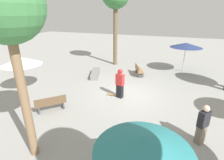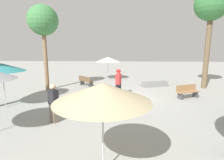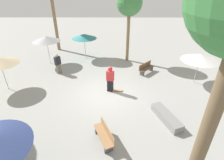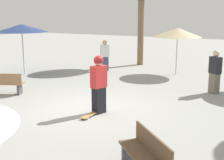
{
  "view_description": "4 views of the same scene",
  "coord_description": "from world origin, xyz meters",
  "px_view_note": "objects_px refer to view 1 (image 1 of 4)",
  "views": [
    {
      "loc": [
        -9.75,
        -2.7,
        4.96
      ],
      "look_at": [
        -0.64,
        0.7,
        1.15
      ],
      "focal_mm": 28.0,
      "sensor_mm": 36.0,
      "label": 1
    },
    {
      "loc": [
        -0.28,
        -11.07,
        3.2
      ],
      "look_at": [
        -0.9,
        0.43,
        1.06
      ],
      "focal_mm": 28.0,
      "sensor_mm": 36.0,
      "label": 2
    },
    {
      "loc": [
        9.8,
        0.41,
        6.57
      ],
      "look_at": [
        -0.54,
        0.37,
        0.81
      ],
      "focal_mm": 28.0,
      "sensor_mm": 36.0,
      "label": 3
    },
    {
      "loc": [
        -5.34,
        8.36,
        3.12
      ],
      "look_at": [
        -1.04,
        0.45,
        1.16
      ],
      "focal_mm": 50.0,
      "sensor_mm": 36.0,
      "label": 4
    }
  ],
  "objects_px": {
    "palm_tree_center_left": "(5,8)",
    "shade_umbrella_white": "(21,61)",
    "skater_main": "(120,82)",
    "concrete_ledge": "(95,74)",
    "bystander_watching": "(203,125)",
    "shade_umbrella_navy": "(186,45)",
    "shade_umbrella_teal": "(144,144)",
    "bench_near": "(51,104)",
    "bench_far": "(139,70)",
    "skateboard": "(113,95)"
  },
  "relations": [
    {
      "from": "bench_far",
      "to": "shade_umbrella_teal",
      "type": "distance_m",
      "value": 10.93
    },
    {
      "from": "bench_far",
      "to": "shade_umbrella_teal",
      "type": "bearing_deg",
      "value": -11.38
    },
    {
      "from": "bench_far",
      "to": "shade_umbrella_white",
      "type": "distance_m",
      "value": 8.72
    },
    {
      "from": "palm_tree_center_left",
      "to": "concrete_ledge",
      "type": "bearing_deg",
      "value": 10.28
    },
    {
      "from": "bench_far",
      "to": "bystander_watching",
      "type": "bearing_deg",
      "value": 5.81
    },
    {
      "from": "skater_main",
      "to": "shade_umbrella_white",
      "type": "xyz_separation_m",
      "value": [
        -1.17,
        6.27,
        1.04
      ]
    },
    {
      "from": "shade_umbrella_white",
      "to": "skater_main",
      "type": "bearing_deg",
      "value": -79.42
    },
    {
      "from": "skateboard",
      "to": "shade_umbrella_navy",
      "type": "distance_m",
      "value": 8.11
    },
    {
      "from": "skater_main",
      "to": "bystander_watching",
      "type": "xyz_separation_m",
      "value": [
        -2.71,
        -4.28,
        -0.14
      ]
    },
    {
      "from": "skateboard",
      "to": "bench_near",
      "type": "height_order",
      "value": "bench_near"
    },
    {
      "from": "bench_far",
      "to": "shade_umbrella_navy",
      "type": "distance_m",
      "value": 4.52
    },
    {
      "from": "concrete_ledge",
      "to": "bench_near",
      "type": "relative_size",
      "value": 1.54
    },
    {
      "from": "palm_tree_center_left",
      "to": "shade_umbrella_white",
      "type": "bearing_deg",
      "value": 47.51
    },
    {
      "from": "bench_far",
      "to": "shade_umbrella_navy",
      "type": "bearing_deg",
      "value": 99.14
    },
    {
      "from": "bench_near",
      "to": "shade_umbrella_teal",
      "type": "distance_m",
      "value": 6.62
    },
    {
      "from": "skateboard",
      "to": "palm_tree_center_left",
      "type": "xyz_separation_m",
      "value": [
        -5.56,
        1.09,
        4.99
      ]
    },
    {
      "from": "shade_umbrella_navy",
      "to": "bystander_watching",
      "type": "relative_size",
      "value": 1.54
    },
    {
      "from": "skateboard",
      "to": "bench_near",
      "type": "xyz_separation_m",
      "value": [
        -2.85,
        2.48,
        0.37
      ]
    },
    {
      "from": "skater_main",
      "to": "palm_tree_center_left",
      "type": "xyz_separation_m",
      "value": [
        -5.5,
        1.54,
        4.05
      ]
    },
    {
      "from": "skateboard",
      "to": "bench_near",
      "type": "bearing_deg",
      "value": 48.2
    },
    {
      "from": "skater_main",
      "to": "bystander_watching",
      "type": "distance_m",
      "value": 5.06
    },
    {
      "from": "bench_near",
      "to": "bystander_watching",
      "type": "xyz_separation_m",
      "value": [
        0.08,
        -7.2,
        0.43
      ]
    },
    {
      "from": "skater_main",
      "to": "bystander_watching",
      "type": "height_order",
      "value": "skater_main"
    },
    {
      "from": "concrete_ledge",
      "to": "palm_tree_center_left",
      "type": "xyz_separation_m",
      "value": [
        -8.46,
        -1.53,
        4.84
      ]
    },
    {
      "from": "skater_main",
      "to": "bench_near",
      "type": "distance_m",
      "value": 4.09
    },
    {
      "from": "skater_main",
      "to": "skateboard",
      "type": "distance_m",
      "value": 1.04
    },
    {
      "from": "palm_tree_center_left",
      "to": "shade_umbrella_navy",
      "type": "bearing_deg",
      "value": -23.1
    },
    {
      "from": "skater_main",
      "to": "shade_umbrella_navy",
      "type": "xyz_separation_m",
      "value": [
        6.67,
        -3.64,
        1.36
      ]
    },
    {
      "from": "shade_umbrella_navy",
      "to": "concrete_ledge",
      "type": "bearing_deg",
      "value": 118.88
    },
    {
      "from": "skateboard",
      "to": "bench_far",
      "type": "xyz_separation_m",
      "value": [
        4.39,
        -0.66,
        0.37
      ]
    },
    {
      "from": "skater_main",
      "to": "bystander_watching",
      "type": "relative_size",
      "value": 1.07
    },
    {
      "from": "palm_tree_center_left",
      "to": "bench_near",
      "type": "bearing_deg",
      "value": 27.07
    },
    {
      "from": "bystander_watching",
      "to": "skateboard",
      "type": "bearing_deg",
      "value": 97.42
    },
    {
      "from": "shade_umbrella_navy",
      "to": "shade_umbrella_teal",
      "type": "bearing_deg",
      "value": 175.01
    },
    {
      "from": "shade_umbrella_teal",
      "to": "bench_far",
      "type": "bearing_deg",
      "value": 12.43
    },
    {
      "from": "shade_umbrella_navy",
      "to": "bystander_watching",
      "type": "xyz_separation_m",
      "value": [
        -9.38,
        -0.63,
        -1.49
      ]
    },
    {
      "from": "bench_far",
      "to": "palm_tree_center_left",
      "type": "relative_size",
      "value": 0.26
    },
    {
      "from": "shade_umbrella_navy",
      "to": "skateboard",
      "type": "bearing_deg",
      "value": 148.23
    },
    {
      "from": "shade_umbrella_navy",
      "to": "shade_umbrella_teal",
      "type": "relative_size",
      "value": 1.1
    },
    {
      "from": "shade_umbrella_teal",
      "to": "palm_tree_center_left",
      "type": "relative_size",
      "value": 0.38
    },
    {
      "from": "concrete_ledge",
      "to": "bench_far",
      "type": "relative_size",
      "value": 1.37
    },
    {
      "from": "bench_far",
      "to": "bystander_watching",
      "type": "distance_m",
      "value": 8.24
    },
    {
      "from": "concrete_ledge",
      "to": "bench_far",
      "type": "height_order",
      "value": "bench_far"
    },
    {
      "from": "shade_umbrella_teal",
      "to": "bystander_watching",
      "type": "relative_size",
      "value": 1.41
    },
    {
      "from": "bench_near",
      "to": "bystander_watching",
      "type": "distance_m",
      "value": 7.22
    },
    {
      "from": "palm_tree_center_left",
      "to": "bystander_watching",
      "type": "height_order",
      "value": "palm_tree_center_left"
    },
    {
      "from": "skater_main",
      "to": "concrete_ledge",
      "type": "xyz_separation_m",
      "value": [
        2.96,
        3.08,
        -0.78
      ]
    },
    {
      "from": "concrete_ledge",
      "to": "palm_tree_center_left",
      "type": "height_order",
      "value": "palm_tree_center_left"
    },
    {
      "from": "skater_main",
      "to": "shade_umbrella_teal",
      "type": "relative_size",
      "value": 0.76
    },
    {
      "from": "bench_near",
      "to": "shade_umbrella_white",
      "type": "height_order",
      "value": "shade_umbrella_white"
    }
  ]
}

